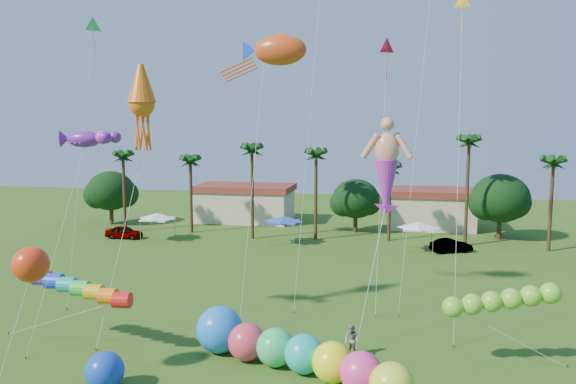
% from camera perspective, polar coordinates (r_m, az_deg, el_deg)
% --- Properties ---
extents(tree_line, '(69.46, 8.91, 11.00)m').
position_cam_1_polar(tree_line, '(65.41, 9.07, -0.63)').
color(tree_line, '#3A2819').
rests_on(tree_line, ground).
extents(buildings_row, '(35.00, 7.00, 4.00)m').
position_cam_1_polar(buildings_row, '(72.23, 3.96, -1.66)').
color(buildings_row, beige).
rests_on(buildings_row, ground).
extents(tent_row, '(31.00, 4.00, 0.60)m').
position_cam_1_polar(tent_row, '(59.30, -0.58, -2.81)').
color(tent_row, white).
rests_on(tent_row, ground).
extents(car_a, '(4.17, 1.71, 1.42)m').
position_cam_1_polar(car_a, '(65.75, -16.31, -3.93)').
color(car_a, '#4C4C54').
rests_on(car_a, ground).
extents(car_b, '(4.36, 3.00, 1.36)m').
position_cam_1_polar(car_b, '(58.75, 16.24, -5.25)').
color(car_b, '#4C4C54').
rests_on(car_b, ground).
extents(spectator_b, '(1.13, 1.09, 1.83)m').
position_cam_1_polar(spectator_b, '(32.27, 6.46, -14.77)').
color(spectator_b, gray).
rests_on(spectator_b, ground).
extents(caterpillar_inflatable, '(12.40, 7.08, 2.64)m').
position_cam_1_polar(caterpillar_inflatable, '(30.25, 0.08, -15.86)').
color(caterpillar_inflatable, '#DB3955').
rests_on(caterpillar_inflatable, ground).
extents(blue_ball, '(1.88, 1.88, 1.88)m').
position_cam_1_polar(blue_ball, '(29.84, -18.12, -16.90)').
color(blue_ball, blue).
rests_on(blue_ball, ground).
extents(rainbow_tube, '(10.21, 2.29, 3.66)m').
position_cam_1_polar(rainbow_tube, '(33.52, -19.07, -10.16)').
color(rainbow_tube, red).
rests_on(rainbow_tube, ground).
extents(green_worm, '(9.02, 3.41, 3.93)m').
position_cam_1_polar(green_worm, '(31.28, 16.41, -11.15)').
color(green_worm, '#73D02E').
rests_on(green_worm, ground).
extents(orange_ball_kite, '(2.03, 3.02, 7.03)m').
position_cam_1_polar(orange_ball_kite, '(29.66, -24.66, -6.70)').
color(orange_ball_kite, red).
rests_on(orange_ball_kite, ground).
extents(merman_kite, '(2.88, 5.25, 12.71)m').
position_cam_1_polar(merman_kite, '(34.71, 9.96, 1.97)').
color(merman_kite, tan).
rests_on(merman_kite, ground).
extents(fish_kite, '(5.51, 6.47, 18.68)m').
position_cam_1_polar(fish_kite, '(37.64, -0.79, 14.20)').
color(fish_kite, '#CF4517').
rests_on(fish_kite, ground).
extents(squid_kite, '(2.18, 5.82, 16.56)m').
position_cam_1_polar(squid_kite, '(36.09, -14.62, 8.62)').
color(squid_kite, orange).
rests_on(squid_kite, ground).
extents(lobster_kite, '(4.23, 6.49, 12.65)m').
position_cam_1_polar(lobster_kite, '(36.08, -20.04, 5.07)').
color(lobster_kite, purple).
rests_on(lobster_kite, ground).
extents(delta_kite_red, '(1.28, 4.26, 18.75)m').
position_cam_1_polar(delta_kite_red, '(40.50, 10.01, 13.98)').
color(delta_kite_red, red).
rests_on(delta_kite_red, ground).
extents(delta_kite_yellow, '(1.13, 3.36, 20.51)m').
position_cam_1_polar(delta_kite_yellow, '(36.24, 17.29, 17.25)').
color(delta_kite_yellow, yellow).
rests_on(delta_kite_yellow, ground).
extents(delta_kite_green, '(1.66, 3.70, 20.28)m').
position_cam_1_polar(delta_kite_green, '(43.04, -19.22, 15.29)').
color(delta_kite_green, '#34E161').
rests_on(delta_kite_green, ground).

